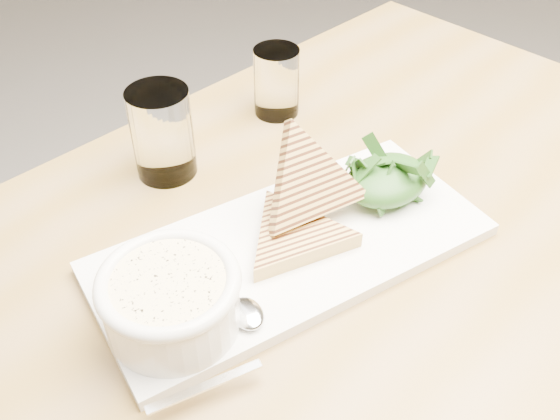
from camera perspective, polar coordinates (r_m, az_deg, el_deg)
table_top at (r=0.68m, az=5.37°, el=-7.94°), size 1.32×0.95×0.04m
table_leg_br at (r=1.43m, az=11.30°, el=1.91°), size 0.06×0.06×0.72m
platter at (r=0.69m, az=1.04°, el=-3.49°), size 0.46×0.25×0.01m
soup_bowl at (r=0.60m, az=-9.84°, el=-8.55°), size 0.13×0.13×0.05m
soup at (r=0.58m, az=-10.19°, el=-6.62°), size 0.11×0.11×0.01m
bowl_rim at (r=0.58m, az=-10.21°, el=-6.49°), size 0.13×0.13×0.01m
sandwich_flat at (r=0.68m, az=1.31°, el=-2.40°), size 0.18×0.18×0.02m
sandwich_lean at (r=0.69m, az=2.74°, el=2.40°), size 0.17×0.18×0.17m
salad_base at (r=0.75m, az=9.73°, el=2.73°), size 0.11×0.09×0.04m
arugula_pile at (r=0.74m, az=9.78°, el=3.10°), size 0.11×0.10×0.05m
spoon_bowl at (r=0.61m, az=-3.05°, el=-9.42°), size 0.04×0.05×0.01m
spoon_handle at (r=0.57m, az=-6.88°, el=-15.72°), size 0.11×0.03×0.00m
glass_near at (r=0.79m, az=-10.71°, el=6.92°), size 0.08×0.08×0.12m
glass_far at (r=0.90m, az=-0.32°, el=11.64°), size 0.06×0.06×0.10m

